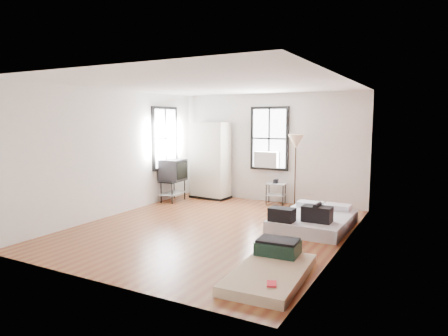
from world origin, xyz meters
The scene contains 8 objects.
ground centered at (0.00, 0.00, 0.00)m, with size 6.00×6.00×0.00m, color brown.
room_shell centered at (0.23, 0.36, 1.74)m, with size 5.02×6.02×2.80m.
mattress_main centered at (1.74, 0.97, 0.16)m, with size 1.39×1.87×0.59m.
mattress_bare centered at (1.92, -1.67, 0.11)m, with size 0.98×1.74×0.36m.
wardrobe centered at (-1.58, 2.65, 1.03)m, with size 1.08×0.66×2.06m.
side_table centered at (0.29, 2.72, 0.43)m, with size 0.54×0.46×0.64m.
floor_lamp centered at (0.81, 2.65, 1.53)m, with size 0.38×0.38×1.78m.
tv_stand centered at (-2.21, 1.79, 0.79)m, with size 0.60×0.82×1.10m.
Camera 1 is at (3.85, -6.67, 2.14)m, focal length 32.00 mm.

